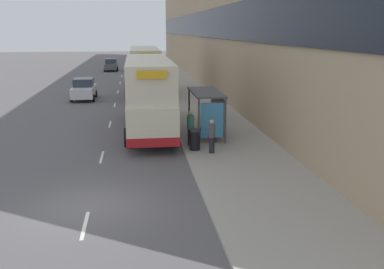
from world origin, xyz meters
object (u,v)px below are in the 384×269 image
at_px(pedestrian_at_shelter, 221,104).
at_px(car_2, 111,65).
at_px(pedestrian_2, 215,113).
at_px(pedestrian_3, 190,128).
at_px(double_decker_bus_ahead, 145,70).
at_px(litter_bin, 195,139).
at_px(car_3, 135,57).
at_px(car_0, 84,89).
at_px(pedestrian_1, 212,136).
at_px(car_1, 143,64).
at_px(double_decker_bus_near, 149,93).
at_px(bus_shelter, 210,106).

bearing_deg(pedestrian_at_shelter, car_2, 104.05).
relative_size(pedestrian_2, pedestrian_3, 1.01).
distance_m(double_decker_bus_ahead, litter_bin, 20.41).
bearing_deg(pedestrian_at_shelter, car_3, 95.73).
bearing_deg(car_0, double_decker_bus_ahead, -155.86).
height_order(car_0, pedestrian_1, car_0).
xyz_separation_m(car_1, pedestrian_at_shelter, (4.41, -39.21, 0.17)).
bearing_deg(pedestrian_3, pedestrian_2, 62.39).
relative_size(car_3, pedestrian_1, 2.51).
bearing_deg(car_1, car_0, -101.27).
relative_size(double_decker_bus_near, pedestrian_3, 6.17).
bearing_deg(bus_shelter, car_1, 93.47).
height_order(car_1, pedestrian_3, pedestrian_3).
height_order(pedestrian_at_shelter, pedestrian_2, pedestrian_2).
height_order(double_decker_bus_near, car_3, double_decker_bus_near).
height_order(car_2, pedestrian_2, pedestrian_2).
xyz_separation_m(car_3, pedestrian_2, (4.49, -58.62, 0.20)).
relative_size(pedestrian_at_shelter, pedestrian_3, 0.92).
bearing_deg(pedestrian_1, car_1, 92.65).
bearing_deg(car_1, car_2, -154.24).
bearing_deg(pedestrian_2, car_0, 124.87).
bearing_deg(pedestrian_at_shelter, litter_bin, -110.35).
xyz_separation_m(car_0, pedestrian_1, (8.05, -18.47, 0.08)).
distance_m(pedestrian_1, litter_bin, 1.02).
bearing_deg(pedestrian_at_shelter, double_decker_bus_ahead, 111.43).
bearing_deg(car_2, double_decker_bus_near, 96.06).
distance_m(double_decker_bus_near, litter_bin, 5.70).
height_order(pedestrian_2, pedestrian_3, pedestrian_2).
height_order(car_1, litter_bin, car_1).
relative_size(double_decker_bus_near, car_3, 2.76).
bearing_deg(double_decker_bus_near, pedestrian_at_shelter, 29.77).
xyz_separation_m(bus_shelter, car_2, (-7.51, 42.14, -1.00)).
bearing_deg(litter_bin, car_1, 91.79).
height_order(bus_shelter, pedestrian_3, bus_shelter).
height_order(car_2, car_3, car_3).
distance_m(double_decker_bus_ahead, pedestrian_3, 19.55).
bearing_deg(pedestrian_3, car_2, 98.00).
height_order(bus_shelter, litter_bin, bus_shelter).
height_order(double_decker_bus_near, pedestrian_1, double_decker_bus_near).
height_order(double_decker_bus_ahead, car_0, double_decker_bus_ahead).
xyz_separation_m(pedestrian_at_shelter, pedestrian_3, (-3.05, -7.09, 0.07)).
bearing_deg(pedestrian_1, pedestrian_2, 77.76).
xyz_separation_m(double_decker_bus_ahead, pedestrian_at_shelter, (4.84, -12.33, -1.28)).
bearing_deg(pedestrian_3, litter_bin, -82.38).
height_order(bus_shelter, pedestrian_1, bus_shelter).
xyz_separation_m(car_2, pedestrian_3, (6.18, -43.98, 0.20)).
distance_m(pedestrian_2, litter_bin, 5.02).
bearing_deg(car_2, pedestrian_1, 98.79).
distance_m(car_1, pedestrian_1, 47.82).
height_order(car_0, car_3, car_0).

